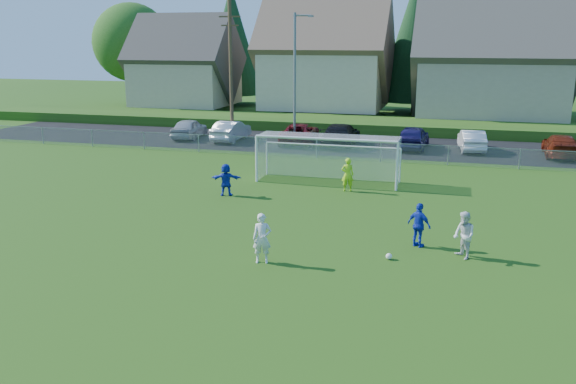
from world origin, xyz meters
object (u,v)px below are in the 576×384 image
player_white_b (464,235)px  car_d (341,135)px  car_f (472,140)px  car_b (231,131)px  player_white_a (262,238)px  player_blue_b (226,180)px  player_blue_a (419,225)px  goalkeeper (348,175)px  car_g (561,146)px  soccer_goal (329,151)px  car_e (413,137)px  car_c (299,133)px  soccer_ball (389,256)px  car_a (189,128)px

player_white_b → car_d: size_ratio=0.31×
car_f → car_b: bearing=-4.2°
car_d → player_white_a: bearing=93.6°
player_blue_b → player_blue_a: bearing=137.6°
goalkeeper → car_g: bearing=-148.1°
player_white_a → car_b: (-9.83, 23.15, -0.12)m
player_blue_a → car_g: player_blue_a is taller
player_white_a → car_b: bearing=97.6°
player_blue_a → soccer_goal: 10.69m
player_blue_a → car_e: 20.39m
player_blue_a → car_c: player_blue_a is taller
soccer_ball → car_d: car_d is taller
player_blue_a → car_c: size_ratio=0.31×
player_white_a → player_blue_a: size_ratio=1.05×
player_blue_b → car_c: (-0.27, 15.24, -0.05)m
player_white_a → car_e: (3.30, 23.36, -0.06)m
car_f → soccer_ball: bearing=76.4°
player_blue_a → soccer_goal: size_ratio=0.22×
player_white_b → car_e: (-3.25, 21.12, -0.03)m
player_blue_a → car_d: 21.30m
car_f → car_g: size_ratio=0.88×
car_c → car_d: car_d is taller
player_white_b → soccer_goal: bearing=-178.6°
player_white_a → car_e: 23.60m
player_blue_b → soccer_ball: bearing=127.8°
car_a → car_g: bearing=174.4°
car_e → player_white_b: bearing=102.0°
player_white_b → car_f: (0.59, 21.39, -0.12)m
player_blue_a → car_f: 20.70m
car_d → car_e: (5.00, 0.09, 0.01)m
car_b → car_g: (22.41, -0.18, -0.03)m
goalkeeper → car_f: bearing=-130.2°
soccer_ball → car_b: (-13.95, 21.72, 0.63)m
player_blue_b → soccer_goal: bearing=-148.9°
player_white_a → soccer_ball: bearing=3.7°
car_c → car_a: bearing=-7.0°
car_a → player_white_b: bearing=128.5°
player_white_a → goalkeeper: size_ratio=1.02×
soccer_ball → soccer_goal: bearing=111.9°
car_c → car_e: (8.00, -0.00, 0.06)m
player_blue_a → goalkeeper: size_ratio=0.98×
goalkeeper → player_white_a: bearing=68.9°
car_c → car_e: car_e is taller
player_white_a → car_a: size_ratio=0.40×
car_b → car_c: bearing=-176.2°
car_a → player_blue_a: bearing=127.3°
car_f → soccer_goal: bearing=51.0°
player_blue_a → car_g: 21.32m
player_white_b → car_f: 21.40m
player_white_a → car_f: 24.70m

